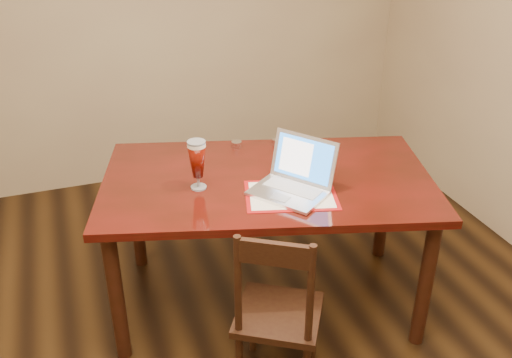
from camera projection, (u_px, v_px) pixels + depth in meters
name	position (u px, v px, depth m)	size (l,w,h in m)	color
room_shell	(212.00, 42.00, 1.91)	(4.51, 5.01, 2.71)	tan
dining_table	(267.00, 193.00, 3.09)	(1.96, 1.42, 1.09)	#4E0D0A
dining_chair	(277.00, 314.00, 2.68)	(0.53, 0.53, 0.93)	black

